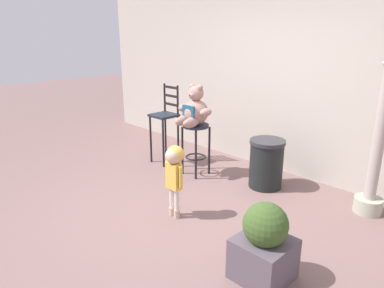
# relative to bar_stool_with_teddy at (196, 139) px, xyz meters

# --- Properties ---
(ground_plane) EXTENTS (24.00, 24.00, 0.00)m
(ground_plane) POSITION_rel_bar_stool_with_teddy_xyz_m (0.63, -1.07, -0.53)
(ground_plane) COLOR #7B5E5A
(building_wall) EXTENTS (7.91, 0.30, 3.08)m
(building_wall) POSITION_rel_bar_stool_with_teddy_xyz_m (0.63, 1.16, 1.00)
(building_wall) COLOR #BEB5A7
(building_wall) RESTS_ON ground_plane
(bar_stool_with_teddy) EXTENTS (0.37, 0.37, 0.76)m
(bar_stool_with_teddy) POSITION_rel_bar_stool_with_teddy_xyz_m (0.00, 0.00, 0.00)
(bar_stool_with_teddy) COLOR #1D242F
(bar_stool_with_teddy) RESTS_ON ground_plane
(teddy_bear) EXTENTS (0.55, 0.49, 0.57)m
(teddy_bear) POSITION_rel_bar_stool_with_teddy_xyz_m (0.00, -0.03, 0.43)
(teddy_bear) COLOR tan
(teddy_bear) RESTS_ON bar_stool_with_teddy
(child_walking) EXTENTS (0.27, 0.21, 0.84)m
(child_walking) POSITION_rel_bar_stool_with_teddy_xyz_m (0.72, -1.06, 0.08)
(child_walking) COLOR #C4A690
(child_walking) RESTS_ON ground_plane
(trash_bin) EXTENTS (0.47, 0.47, 0.66)m
(trash_bin) POSITION_rel_bar_stool_with_teddy_xyz_m (0.98, 0.35, -0.20)
(trash_bin) COLOR black
(trash_bin) RESTS_ON ground_plane
(lamppost) EXTENTS (0.31, 0.31, 2.96)m
(lamppost) POSITION_rel_bar_stool_with_teddy_xyz_m (2.23, 0.60, 0.65)
(lamppost) COLOR #AAAC96
(lamppost) RESTS_ON ground_plane
(bar_chair_empty) EXTENTS (0.36, 0.36, 1.23)m
(bar_chair_empty) POSITION_rel_bar_stool_with_teddy_xyz_m (-0.70, 0.02, 0.16)
(bar_chair_empty) COLOR #1D242F
(bar_chair_empty) RESTS_ON ground_plane
(planter_with_shrub) EXTENTS (0.45, 0.45, 0.70)m
(planter_with_shrub) POSITION_rel_bar_stool_with_teddy_xyz_m (2.04, -1.24, -0.21)
(planter_with_shrub) COLOR #574C56
(planter_with_shrub) RESTS_ON ground_plane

